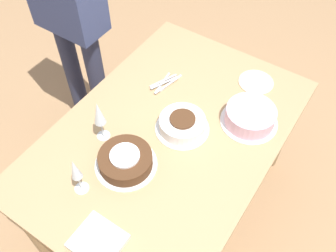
{
  "coord_description": "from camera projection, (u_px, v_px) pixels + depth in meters",
  "views": [
    {
      "loc": [
        0.92,
        0.61,
        2.19
      ],
      "look_at": [
        0.0,
        0.0,
        0.8
      ],
      "focal_mm": 40.0,
      "sensor_mm": 36.0,
      "label": 1
    }
  ],
  "objects": [
    {
      "name": "cake_back_decorated",
      "position": [
        250.0,
        116.0,
        1.82
      ],
      "size": [
        0.28,
        0.28,
        0.09
      ],
      "color": "white",
      "rests_on": "dining_table"
    },
    {
      "name": "cake_center_white",
      "position": [
        182.0,
        124.0,
        1.8
      ],
      "size": [
        0.26,
        0.26,
        0.08
      ],
      "color": "white",
      "rests_on": "dining_table"
    },
    {
      "name": "dessert_plate_left",
      "position": [
        256.0,
        82.0,
        2.02
      ],
      "size": [
        0.19,
        0.19,
        0.01
      ],
      "color": "beige",
      "rests_on": "dining_table"
    },
    {
      "name": "napkin_stack",
      "position": [
        98.0,
        241.0,
        1.46
      ],
      "size": [
        0.17,
        0.19,
        0.03
      ],
      "color": "silver",
      "rests_on": "dining_table"
    },
    {
      "name": "dining_table",
      "position": [
        168.0,
        145.0,
        1.9
      ],
      "size": [
        1.46,
        0.99,
        0.75
      ],
      "color": "tan",
      "rests_on": "ground_plane"
    },
    {
      "name": "ground_plane",
      "position": [
        168.0,
        203.0,
        2.4
      ],
      "size": [
        12.0,
        12.0,
        0.0
      ],
      "primitive_type": "plane",
      "color": "#A87F56"
    },
    {
      "name": "wine_glass_far",
      "position": [
        75.0,
        171.0,
        1.51
      ],
      "size": [
        0.06,
        0.06,
        0.22
      ],
      "color": "silver",
      "rests_on": "dining_table"
    },
    {
      "name": "cake_front_chocolate",
      "position": [
        126.0,
        160.0,
        1.67
      ],
      "size": [
        0.28,
        0.28,
        0.08
      ],
      "color": "white",
      "rests_on": "dining_table"
    },
    {
      "name": "fork_pile",
      "position": [
        165.0,
        83.0,
        2.01
      ],
      "size": [
        0.2,
        0.1,
        0.01
      ],
      "color": "silver",
      "rests_on": "dining_table"
    },
    {
      "name": "wine_glass_near",
      "position": [
        99.0,
        114.0,
        1.67
      ],
      "size": [
        0.06,
        0.06,
        0.24
      ],
      "color": "silver",
      "rests_on": "dining_table"
    }
  ]
}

